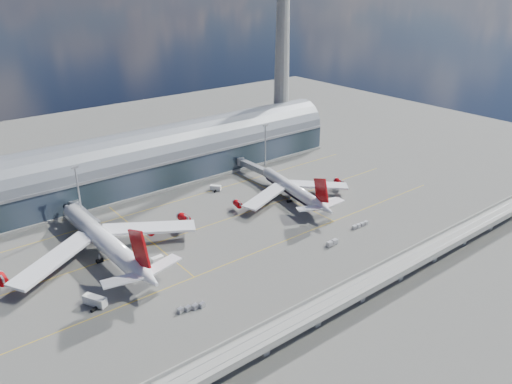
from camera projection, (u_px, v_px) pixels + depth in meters
ground at (255, 237)px, 201.05m from camera, size 500.00×500.00×0.00m
taxi_lines at (224, 217)px, 216.97m from camera, size 200.00×80.12×0.01m
terminal at (160, 159)px, 252.72m from camera, size 200.00×30.00×28.00m
control_tower at (282, 60)px, 288.55m from camera, size 19.00×19.00×103.00m
guideway at (362, 287)px, 159.32m from camera, size 220.00×8.50×7.20m
floodlight_mast_left at (79, 193)px, 206.86m from camera, size 3.00×0.70×25.70m
floodlight_mast_right at (265, 147)px, 263.64m from camera, size 3.00×0.70×25.70m
airliner_left at (105, 241)px, 183.75m from camera, size 74.85×78.60×23.98m
airliner_right at (292, 189)px, 232.52m from camera, size 58.47×61.18×19.48m
jet_bridge_left at (83, 213)px, 208.82m from camera, size 4.40×28.00×7.25m
jet_bridge_right at (255, 168)px, 258.56m from camera, size 4.40×32.00×7.25m
service_truck_0 at (95, 301)px, 158.35m from camera, size 6.03×8.32×3.32m
service_truck_1 at (157, 260)px, 182.11m from camera, size 4.44×2.25×2.56m
service_truck_2 at (330, 202)px, 228.74m from camera, size 7.78×3.85×2.71m
service_truck_3 at (319, 203)px, 227.28m from camera, size 4.53×5.59×2.57m
service_truck_4 at (321, 191)px, 240.15m from camera, size 2.80×4.91×2.71m
service_truck_5 at (215, 188)px, 243.90m from camera, size 4.96×5.46×2.59m
cargo_train_0 at (191, 308)px, 156.66m from camera, size 9.28×3.88×1.54m
cargo_train_1 at (360, 225)px, 208.65m from camera, size 8.91×1.80×1.48m
cargo_train_2 at (332, 243)px, 194.34m from camera, size 5.52×1.92×1.86m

